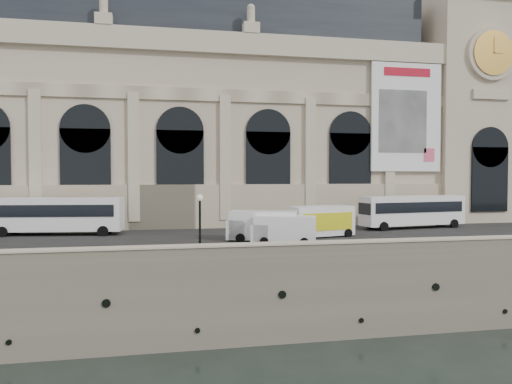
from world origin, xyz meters
TOP-DOWN VIEW (x-y plane):
  - ground at (0.00, 0.00)m, footprint 260.00×260.00m
  - quay at (0.00, 35.00)m, footprint 160.00×70.00m
  - street at (0.00, 14.00)m, footprint 160.00×24.00m
  - parapet at (0.00, 0.60)m, footprint 160.00×1.40m
  - museum at (-5.98, 30.86)m, footprint 69.00×18.70m
  - clock_pavilion at (34.00, 27.93)m, footprint 13.00×14.72m
  - bus_left at (-16.40, 18.76)m, footprint 13.10×4.39m
  - bus_right at (21.67, 17.39)m, footprint 12.79×4.42m
  - van_b at (2.50, 10.30)m, footprint 6.69×4.31m
  - van_c at (3.97, 8.08)m, footprint 5.94×3.68m
  - box_truck at (8.63, 11.99)m, footprint 7.90×4.08m
  - lamp_right at (-3.56, 2.68)m, footprint 0.47×0.47m

SIDE VIEW (x-z plane):
  - ground at x=0.00m, z-range 0.00..0.00m
  - quay at x=0.00m, z-range 0.00..6.00m
  - street at x=0.00m, z-range 6.00..6.06m
  - parapet at x=0.00m, z-range 6.01..7.22m
  - van_c at x=3.97m, z-range 6.03..8.51m
  - van_b at x=2.50m, z-range 6.03..8.82m
  - box_truck at x=8.63m, z-range 6.01..9.06m
  - bus_right at x=21.67m, z-range 6.22..9.92m
  - bus_left at x=-16.40m, z-range 6.23..10.02m
  - lamp_right at x=-3.56m, z-range 5.99..10.63m
  - museum at x=-5.98m, z-range 5.17..34.27m
  - clock_pavilion at x=34.00m, z-range 5.07..41.77m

